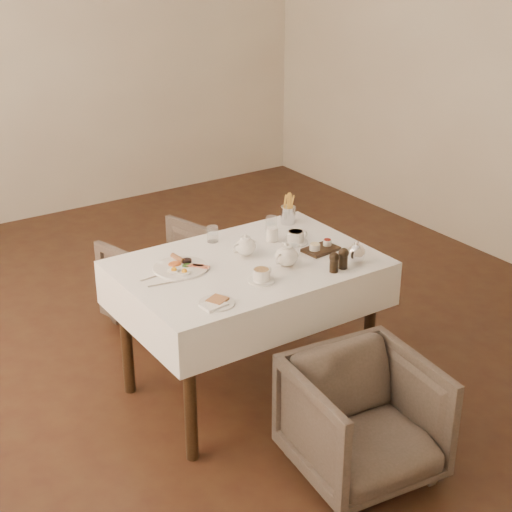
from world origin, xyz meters
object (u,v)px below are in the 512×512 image
Objects in this scene: table at (248,283)px; armchair_far at (168,280)px; breakfast_plate at (181,267)px; teapot_centre at (245,245)px; armchair_near at (363,420)px.

armchair_far is (0.01, 0.91, -0.35)m from table.
table is 0.36m from breakfast_plate.
teapot_centre is at bearing 65.03° from table.
teapot_centre is (0.03, -0.84, 0.52)m from armchair_far.
table is 2.01× the size of armchair_far.
armchair_near is 1.07m from teapot_centre.
table is 8.64× the size of teapot_centre.
armchair_near is 4.17× the size of teapot_centre.
teapot_centre is (0.35, -0.05, 0.05)m from breakfast_plate.
breakfast_plate is at bearing 168.08° from teapot_centre.
breakfast_plate is (-0.32, -0.79, 0.47)m from armchair_far.
teapot_centre reaches higher than armchair_far.
armchair_far is (-0.05, 1.76, 0.01)m from armchair_near.
teapot_centre reaches higher than table.
breakfast_plate reaches higher than armchair_near.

